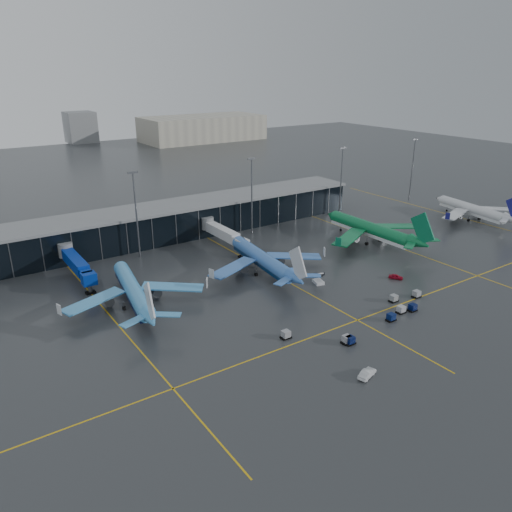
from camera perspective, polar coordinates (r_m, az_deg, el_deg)
ground at (r=118.23m, az=2.90°, el=-5.78°), size 600.00×600.00×0.00m
terminal_pier at (r=166.42m, az=-10.00°, el=3.94°), size 142.00×17.00×10.70m
jet_bridges at (r=139.01m, az=-19.82°, el=-0.82°), size 94.00×27.50×7.20m
flood_masts at (r=155.80m, az=-6.66°, el=6.17°), size 203.00×0.50×25.50m
distant_hangars at (r=374.63m, az=-16.61°, el=13.25°), size 260.00×71.00×22.00m
taxi_lines at (r=131.36m, az=3.62°, el=-2.96°), size 220.00×120.00×0.02m
airliner_arkefly at (r=120.11m, az=-13.99°, el=-2.76°), size 40.80×44.80×12.21m
airliner_klm_near at (r=135.25m, az=0.66°, el=0.64°), size 40.01×44.35×12.46m
airliner_aer_lingus at (r=163.17m, az=12.91°, el=3.91°), size 39.49×44.89×13.70m
airliner_ba at (r=199.96m, az=23.48°, el=5.56°), size 40.63×44.57×12.10m
baggage_carts at (r=115.07m, az=13.66°, el=-6.76°), size 40.69×10.73×1.70m
mobile_airstair at (r=130.93m, az=7.14°, el=-2.81°), size 3.02×3.70×3.45m
service_van_red at (r=137.76m, az=15.69°, el=-2.29°), size 3.25×3.92×1.26m
service_van_white at (r=95.25m, az=12.58°, el=-12.96°), size 4.78×2.84×1.49m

